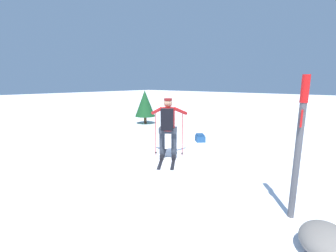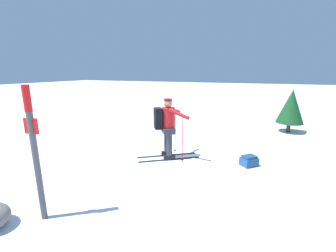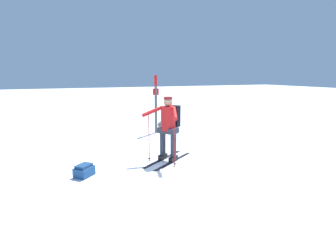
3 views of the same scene
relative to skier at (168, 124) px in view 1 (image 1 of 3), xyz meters
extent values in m
plane|color=white|center=(-0.14, -0.73, -0.96)|extent=(80.00, 80.00, 0.00)
cube|color=black|center=(0.07, -0.15, -0.95)|extent=(1.43, 1.05, 0.01)
cube|color=black|center=(0.07, -0.15, -0.89)|extent=(0.31, 0.26, 0.12)
cylinder|color=#2D333D|center=(0.07, -0.15, -0.49)|extent=(0.15, 0.15, 0.67)
cube|color=black|center=(-0.12, 0.11, -0.95)|extent=(1.43, 1.05, 0.01)
cube|color=black|center=(-0.12, 0.11, -0.89)|extent=(0.31, 0.26, 0.12)
cylinder|color=#2D333D|center=(-0.12, 0.11, -0.49)|extent=(0.15, 0.15, 0.67)
cube|color=#2D333D|center=(-0.03, -0.02, -0.16)|extent=(0.53, 0.57, 0.14)
cylinder|color=red|center=(-0.03, -0.02, 0.15)|extent=(0.36, 0.36, 0.61)
sphere|color=tan|center=(-0.03, -0.02, 0.56)|extent=(0.22, 0.22, 0.22)
cylinder|color=maroon|center=(-0.03, -0.02, 0.66)|extent=(0.21, 0.21, 0.06)
cube|color=black|center=(0.20, 0.14, 0.17)|extent=(0.33, 0.36, 0.55)
cylinder|color=red|center=(-0.05, -0.50, -0.33)|extent=(0.02, 0.02, 1.25)
cylinder|color=black|center=(-0.05, -0.50, -0.90)|extent=(0.07, 0.07, 0.01)
cylinder|color=red|center=(-0.02, -0.41, 0.33)|extent=(0.27, 0.56, 0.27)
cylinder|color=red|center=(-0.49, 0.12, -0.33)|extent=(0.02, 0.02, 1.25)
cylinder|color=black|center=(-0.49, 0.12, -0.90)|extent=(0.07, 0.07, 0.01)
cylinder|color=red|center=(-0.39, 0.12, 0.33)|extent=(0.56, 0.09, 0.27)
cube|color=navy|center=(-2.14, -0.31, -0.85)|extent=(0.49, 0.49, 0.21)
cube|color=navy|center=(-2.14, -0.31, -0.72)|extent=(0.40, 0.40, 0.06)
cylinder|color=#4C4C51|center=(0.84, 3.20, 0.12)|extent=(0.09, 0.09, 2.16)
cylinder|color=red|center=(0.84, 3.20, 1.01)|extent=(0.11, 0.11, 0.39)
cube|color=red|center=(0.84, 3.20, 0.60)|extent=(0.24, 0.06, 0.24)
ellipsoid|color=slate|center=(1.43, 3.68, -0.78)|extent=(0.66, 0.56, 0.36)
cylinder|color=#4C331E|center=(-3.38, -4.34, -0.77)|extent=(0.14, 0.14, 0.37)
cone|color=#14421E|center=(-3.38, -4.34, 0.06)|extent=(1.00, 1.00, 1.30)
camera|label=1|loc=(4.48, 3.77, 1.10)|focal=24.00mm
camera|label=2|loc=(-2.27, 5.39, 1.40)|focal=24.00mm
camera|label=3|loc=(-2.56, -6.01, 1.23)|focal=28.00mm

